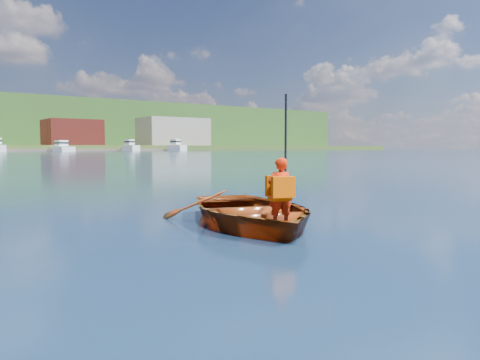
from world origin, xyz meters
The scene contains 3 objects.
ground centered at (0.00, 0.00, 0.00)m, with size 600.00×600.00×0.00m.
rowboat centered at (1.24, 0.93, 0.22)m, with size 3.56×4.22×0.75m.
child_paddler centered at (1.11, 0.03, 0.63)m, with size 0.43×0.42×1.95m.
Camera 1 is at (-3.27, -5.11, 1.26)m, focal length 35.00 mm.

